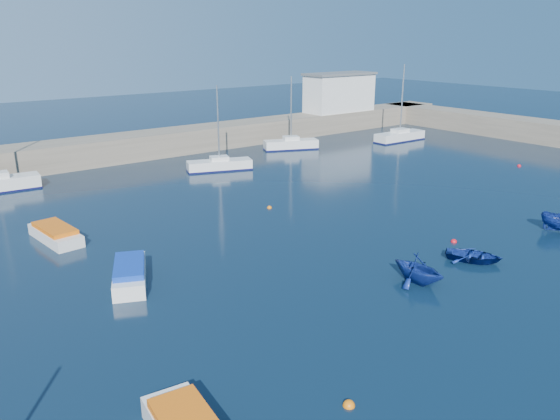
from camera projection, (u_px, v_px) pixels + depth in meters
ground at (551, 325)px, 25.27m from camera, size 220.00×220.00×0.00m
back_wall at (138, 146)px, 59.56m from camera, size 96.00×4.50×2.60m
right_arm at (484, 123)px, 74.58m from camera, size 4.50×32.00×2.60m
harbor_office at (339, 93)px, 75.83m from camera, size 10.00×4.00×5.00m
sailboat_6 at (220, 165)px, 54.10m from camera, size 6.56×3.80×8.29m
sailboat_7 at (291, 144)px, 64.06m from camera, size 6.51×4.08×8.36m
sailboat_8 at (400, 136)px, 69.08m from camera, size 7.29×2.22×9.45m
motorboat_1 at (130, 274)px, 29.45m from camera, size 3.43×4.95×1.15m
motorboat_2 at (56, 234)px, 35.55m from camera, size 2.24×5.07×1.01m
dinghy_center at (474, 256)px, 32.34m from camera, size 3.60×3.93×0.66m
dinghy_left at (418, 268)px, 29.40m from camera, size 2.85×3.25×1.64m
buoy_0 at (349, 406)px, 19.78m from camera, size 0.46×0.46×0.46m
buoy_1 at (454, 242)px, 35.43m from camera, size 0.41×0.41×0.41m
buoy_3 at (269, 208)px, 42.39m from camera, size 0.38×0.38×0.38m
buoy_4 at (519, 166)px, 55.91m from camera, size 0.40×0.40×0.40m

